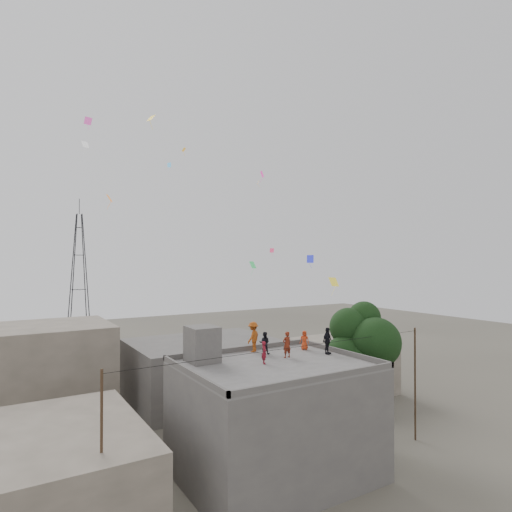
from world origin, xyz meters
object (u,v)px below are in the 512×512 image
Objects in this scene: stair_head_box at (202,344)px; tree at (363,348)px; person_dark_adult at (327,341)px; person_red_adult at (287,345)px; transmission_tower at (79,282)px.

stair_head_box is 10.80m from tree.
tree is 3.29m from person_dark_adult.
person_dark_adult is (2.68, -0.51, 0.05)m from person_red_adult.
person_red_adult is at bearing 148.39° from person_dark_adult.
stair_head_box is 1.30× the size of person_red_adult.
person_dark_adult is at bearing -16.29° from stair_head_box.
tree is (10.57, -2.00, -1.00)m from stair_head_box.
person_red_adult is 0.94× the size of person_dark_adult.
person_red_adult is at bearing -19.27° from stair_head_box.
tree is 41.12m from transmission_tower.
transmission_tower is 12.28× the size of person_dark_adult.
transmission_tower is 39.49m from person_red_adult.
transmission_tower reaches higher than tree.
stair_head_box is at bearing 169.26° from tree.
person_dark_adult is (-3.18, -0.15, 0.81)m from tree.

